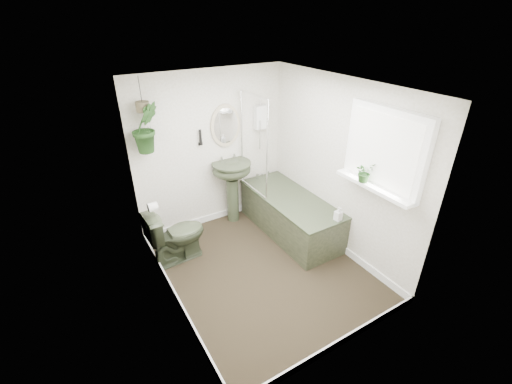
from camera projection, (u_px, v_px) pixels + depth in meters
floor at (262, 268)px, 4.45m from camera, size 2.30×2.80×0.02m
ceiling at (264, 85)px, 3.36m from camera, size 2.30×2.80×0.02m
wall_back at (211, 151)px, 4.97m from camera, size 2.30×0.02×2.30m
wall_front at (353, 257)px, 2.84m from camera, size 2.30×0.02×2.30m
wall_left at (163, 218)px, 3.38m from camera, size 0.02×2.80×2.30m
wall_right at (339, 168)px, 4.43m from camera, size 0.02×2.80×2.30m
skirting at (262, 265)px, 4.42m from camera, size 2.30×2.80×0.10m
bathtub at (290, 215)px, 5.05m from camera, size 0.72×1.72×0.58m
bath_screen at (254, 145)px, 4.80m from camera, size 0.04×0.72×1.40m
shower_box at (261, 117)px, 5.09m from camera, size 0.20×0.10×0.35m
oval_mirror at (226, 126)px, 4.88m from camera, size 0.46×0.03×0.62m
wall_sconce at (201, 137)px, 4.73m from camera, size 0.04×0.04×0.22m
toilet_roll_holder at (153, 207)px, 4.05m from camera, size 0.11×0.11×0.11m
window_recess at (385, 150)px, 3.63m from camera, size 0.08×1.00×0.90m
window_sill at (374, 186)px, 3.80m from camera, size 0.18×1.00×0.04m
window_blinds at (382, 150)px, 3.61m from camera, size 0.01×0.86×0.76m
toilet at (176, 235)px, 4.45m from camera, size 0.76×0.46×0.76m
pedestal_sink at (232, 192)px, 5.25m from camera, size 0.65×0.58×0.99m
sill_plant at (365, 172)px, 3.81m from camera, size 0.23×0.20×0.23m
hanging_plant at (146, 128)px, 4.18m from camera, size 0.37×0.31×0.63m
soap_bottle at (338, 214)px, 4.35m from camera, size 0.09×0.09×0.19m
hanging_pot at (143, 107)px, 4.06m from camera, size 0.16×0.16×0.12m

